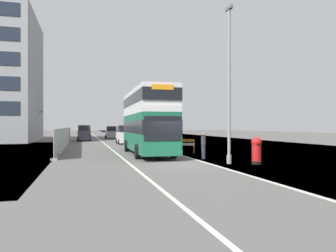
{
  "coord_description": "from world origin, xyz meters",
  "views": [
    {
      "loc": [
        -5.31,
        -17.88,
        2.21
      ],
      "look_at": [
        0.69,
        4.71,
        2.2
      ],
      "focal_mm": 34.5,
      "sensor_mm": 36.0,
      "label": 1
    }
  ],
  "objects_px": {
    "lamppost_foreground": "(229,89)",
    "red_pillar_postbox": "(256,149)",
    "double_decker_bus": "(147,121)",
    "pedestrian_at_kerb": "(203,146)",
    "car_oncoming_near": "(125,135)",
    "roadworks_barrier": "(186,144)",
    "car_receding_far": "(111,133)",
    "car_far_side": "(86,132)",
    "car_receding_mid": "(84,134)"
  },
  "relations": [
    {
      "from": "roadworks_barrier",
      "to": "car_oncoming_near",
      "type": "height_order",
      "value": "car_oncoming_near"
    },
    {
      "from": "pedestrian_at_kerb",
      "to": "red_pillar_postbox",
      "type": "bearing_deg",
      "value": -63.78
    },
    {
      "from": "car_oncoming_near",
      "to": "car_receding_far",
      "type": "distance_m",
      "value": 17.78
    },
    {
      "from": "car_far_side",
      "to": "car_oncoming_near",
      "type": "bearing_deg",
      "value": -80.77
    },
    {
      "from": "car_receding_mid",
      "to": "lamppost_foreground",
      "type": "bearing_deg",
      "value": -75.68
    },
    {
      "from": "lamppost_foreground",
      "to": "car_receding_far",
      "type": "distance_m",
      "value": 40.55
    },
    {
      "from": "car_receding_mid",
      "to": "car_receding_far",
      "type": "distance_m",
      "value": 9.88
    },
    {
      "from": "roadworks_barrier",
      "to": "car_far_side",
      "type": "distance_m",
      "value": 42.27
    },
    {
      "from": "pedestrian_at_kerb",
      "to": "lamppost_foreground",
      "type": "bearing_deg",
      "value": -82.48
    },
    {
      "from": "red_pillar_postbox",
      "to": "roadworks_barrier",
      "type": "relative_size",
      "value": 1.01
    },
    {
      "from": "car_receding_far",
      "to": "car_far_side",
      "type": "xyz_separation_m",
      "value": [
        -4.18,
        9.13,
        0.04
      ]
    },
    {
      "from": "red_pillar_postbox",
      "to": "car_far_side",
      "type": "bearing_deg",
      "value": 100.18
    },
    {
      "from": "double_decker_bus",
      "to": "car_far_side",
      "type": "relative_size",
      "value": 2.76
    },
    {
      "from": "car_receding_far",
      "to": "pedestrian_at_kerb",
      "type": "height_order",
      "value": "car_receding_far"
    },
    {
      "from": "lamppost_foreground",
      "to": "red_pillar_postbox",
      "type": "xyz_separation_m",
      "value": [
        1.42,
        -0.62,
        -3.49
      ]
    },
    {
      "from": "car_oncoming_near",
      "to": "red_pillar_postbox",
      "type": "bearing_deg",
      "value": -78.72
    },
    {
      "from": "red_pillar_postbox",
      "to": "car_far_side",
      "type": "xyz_separation_m",
      "value": [
        -8.98,
        50.03,
        0.17
      ]
    },
    {
      "from": "car_oncoming_near",
      "to": "car_receding_mid",
      "type": "distance_m",
      "value": 10.3
    },
    {
      "from": "car_oncoming_near",
      "to": "car_receding_mid",
      "type": "height_order",
      "value": "car_receding_mid"
    },
    {
      "from": "lamppost_foreground",
      "to": "car_receding_mid",
      "type": "distance_m",
      "value": 32.74
    },
    {
      "from": "car_oncoming_near",
      "to": "car_receding_far",
      "type": "bearing_deg",
      "value": 90.62
    },
    {
      "from": "double_decker_bus",
      "to": "car_receding_mid",
      "type": "relative_size",
      "value": 2.75
    },
    {
      "from": "car_far_side",
      "to": "pedestrian_at_kerb",
      "type": "relative_size",
      "value": 2.32
    },
    {
      "from": "roadworks_barrier",
      "to": "pedestrian_at_kerb",
      "type": "relative_size",
      "value": 0.89
    },
    {
      "from": "lamppost_foreground",
      "to": "double_decker_bus",
      "type": "bearing_deg",
      "value": 114.7
    },
    {
      "from": "pedestrian_at_kerb",
      "to": "double_decker_bus",
      "type": "bearing_deg",
      "value": 124.81
    },
    {
      "from": "lamppost_foreground",
      "to": "car_receding_far",
      "type": "height_order",
      "value": "lamppost_foreground"
    },
    {
      "from": "roadworks_barrier",
      "to": "car_receding_mid",
      "type": "relative_size",
      "value": 0.38
    },
    {
      "from": "lamppost_foreground",
      "to": "pedestrian_at_kerb",
      "type": "bearing_deg",
      "value": 97.52
    },
    {
      "from": "car_receding_far",
      "to": "car_far_side",
      "type": "distance_m",
      "value": 10.04
    },
    {
      "from": "roadworks_barrier",
      "to": "car_receding_far",
      "type": "xyz_separation_m",
      "value": [
        -3.25,
        32.48,
        0.3
      ]
    },
    {
      "from": "car_oncoming_near",
      "to": "double_decker_bus",
      "type": "bearing_deg",
      "value": -90.81
    },
    {
      "from": "red_pillar_postbox",
      "to": "car_receding_far",
      "type": "distance_m",
      "value": 41.17
    },
    {
      "from": "car_oncoming_near",
      "to": "car_far_side",
      "type": "xyz_separation_m",
      "value": [
        -4.37,
        26.91,
        -0.02
      ]
    },
    {
      "from": "car_receding_far",
      "to": "car_receding_mid",
      "type": "bearing_deg",
      "value": -118.26
    },
    {
      "from": "car_receding_mid",
      "to": "car_far_side",
      "type": "distance_m",
      "value": 17.84
    },
    {
      "from": "roadworks_barrier",
      "to": "car_oncoming_near",
      "type": "xyz_separation_m",
      "value": [
        -3.05,
        14.7,
        0.36
      ]
    },
    {
      "from": "car_receding_mid",
      "to": "pedestrian_at_kerb",
      "type": "xyz_separation_m",
      "value": [
        7.65,
        -28.48,
        -0.2
      ]
    },
    {
      "from": "double_decker_bus",
      "to": "red_pillar_postbox",
      "type": "height_order",
      "value": "double_decker_bus"
    },
    {
      "from": "lamppost_foreground",
      "to": "car_oncoming_near",
      "type": "relative_size",
      "value": 2.1
    },
    {
      "from": "lamppost_foreground",
      "to": "car_far_side",
      "type": "xyz_separation_m",
      "value": [
        -7.56,
        49.41,
        -3.32
      ]
    },
    {
      "from": "roadworks_barrier",
      "to": "pedestrian_at_kerb",
      "type": "bearing_deg",
      "value": -93.31
    },
    {
      "from": "double_decker_bus",
      "to": "lamppost_foreground",
      "type": "relative_size",
      "value": 1.22
    },
    {
      "from": "lamppost_foreground",
      "to": "pedestrian_at_kerb",
      "type": "distance_m",
      "value": 4.67
    },
    {
      "from": "double_decker_bus",
      "to": "pedestrian_at_kerb",
      "type": "xyz_separation_m",
      "value": [
        2.99,
        -4.31,
        -1.73
      ]
    },
    {
      "from": "car_receding_far",
      "to": "car_oncoming_near",
      "type": "bearing_deg",
      "value": -89.38
    },
    {
      "from": "double_decker_bus",
      "to": "car_far_side",
      "type": "distance_m",
      "value": 42.24
    },
    {
      "from": "red_pillar_postbox",
      "to": "roadworks_barrier",
      "type": "distance_m",
      "value": 8.56
    },
    {
      "from": "double_decker_bus",
      "to": "roadworks_barrier",
      "type": "distance_m",
      "value": 3.81
    },
    {
      "from": "lamppost_foreground",
      "to": "roadworks_barrier",
      "type": "height_order",
      "value": "lamppost_foreground"
    }
  ]
}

